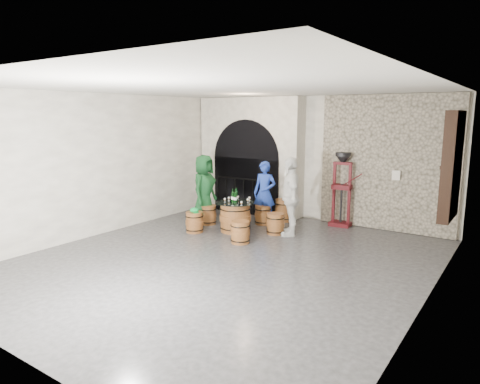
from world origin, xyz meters
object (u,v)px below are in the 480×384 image
Objects in this scene: wine_bottle_left at (233,197)px; wine_bottle_right at (237,196)px; person_white at (290,196)px; side_barrel at (283,210)px; wine_bottle_center at (235,197)px; corking_press at (342,184)px; barrel_table at (235,217)px; barrel_stool_far at (263,215)px; barrel_stool_right at (276,224)px; person_green at (204,189)px; person_blue at (265,193)px; barrel_stool_near_right at (240,232)px; barrel_stool_left at (208,215)px; barrel_stool_near_left at (194,222)px.

wine_bottle_right is at bearing 79.54° from wine_bottle_left.
person_white is 1.43m from side_barrel.
corking_press is (1.82, 1.95, 0.23)m from wine_bottle_center.
barrel_table is 2.75m from corking_press.
barrel_stool_far is 0.94m from barrel_stool_right.
person_blue is at bearing -68.42° from person_green.
barrel_stool_near_right is 1.49× the size of wine_bottle_right.
barrel_stool_near_right is at bearing -29.10° from barrel_stool_left.
barrel_stool_right is 1.09m from barrel_stool_near_right.
barrel_table reaches higher than side_barrel.
wine_bottle_center is at bearing -137.44° from corking_press.
wine_bottle_left reaches higher than barrel_stool_near_left.
person_blue is 2.75× the size of side_barrel.
barrel_stool_near_right is 0.28× the size of person_green.
person_blue is 0.87× the size of corking_press.
barrel_table is 1.11m from person_blue.
person_white reaches higher than barrel_stool_near_left.
wine_bottle_left and wine_bottle_center have the same top height.
wine_bottle_center is (1.00, -0.22, 0.59)m from barrel_stool_left.
side_barrel is (1.55, 1.31, -0.59)m from person_green.
barrel_stool_far is at bearing 58.97° from barrel_stool_near_left.
barrel_stool_far is at bearing 75.68° from wine_bottle_right.
person_white is at bearing 20.07° from barrel_table.
barrel_stool_right is 0.31× the size of person_blue.
wine_bottle_right is (0.02, 0.13, 0.00)m from wine_bottle_left.
side_barrel is (-0.17, 2.21, 0.05)m from barrel_stool_near_right.
barrel_stool_near_left is (0.21, -0.77, 0.00)m from barrel_stool_left.
wine_bottle_right is at bearing -112.63° from person_blue.
corking_press is (2.61, 2.50, 0.82)m from barrel_stool_near_left.
wine_bottle_center is at bearing -12.66° from barrel_stool_left.
wine_bottle_left is (0.69, 0.58, 0.59)m from barrel_stool_near_left.
barrel_stool_right is at bearing -51.96° from person_blue.
wine_bottle_center is (0.05, -0.06, 0.49)m from barrel_table.
barrel_stool_far is at bearing 76.17° from wine_bottle_left.
barrel_stool_far is at bearing 139.28° from barrel_stool_right.
corking_press is at bearing 46.99° from wine_bottle_center.
barrel_stool_right is 0.27× the size of corking_press.
person_green is 1.53m from person_blue.
barrel_stool_near_right is at bearing -4.59° from barrel_stool_near_left.
person_blue reaches higher than barrel_stool_right.
wine_bottle_right is (-0.22, -0.85, 0.59)m from barrel_stool_far.
person_white is at bearing 20.70° from wine_bottle_left.
barrel_stool_left is 3.41m from corking_press.
barrel_stool_near_right is 3.00m from corking_press.
side_barrel is at bearing 60.07° from barrel_stool_near_left.
barrel_table is 1.87× the size of barrel_stool_near_right.
barrel_stool_right is 0.74m from person_white.
wine_bottle_right reaches higher than barrel_stool_right.
wine_bottle_center is at bearing -98.22° from barrel_stool_far.
wine_bottle_left is at bearing -112.18° from person_blue.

